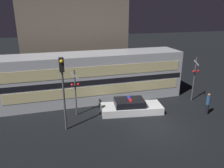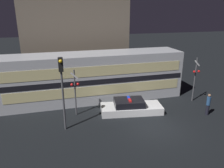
% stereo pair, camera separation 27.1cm
% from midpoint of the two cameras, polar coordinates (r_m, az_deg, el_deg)
% --- Properties ---
extents(ground_plane, '(120.00, 120.00, 0.00)m').
position_cam_midpoint_polar(ground_plane, '(15.97, 11.40, -11.02)').
color(ground_plane, black).
extents(train, '(15.82, 3.11, 4.27)m').
position_cam_midpoint_polar(train, '(19.71, -4.12, 1.90)').
color(train, '#B7BABF').
rests_on(train, ground_plane).
extents(police_car, '(5.07, 2.54, 1.22)m').
position_cam_midpoint_polar(police_car, '(17.69, 5.34, -6.03)').
color(police_car, silver).
rests_on(police_car, ground_plane).
extents(pedestrian, '(0.29, 0.29, 1.75)m').
position_cam_midpoint_polar(pedestrian, '(18.63, 24.20, -4.84)').
color(pedestrian, black).
rests_on(pedestrian, ground_plane).
extents(crossing_signal_near, '(0.66, 0.27, 3.98)m').
position_cam_midpoint_polar(crossing_signal_near, '(20.51, 21.26, 1.69)').
color(crossing_signal_near, '#4C4C51').
rests_on(crossing_signal_near, ground_plane).
extents(crossing_signal_far, '(0.66, 0.27, 3.66)m').
position_cam_midpoint_polar(crossing_signal_far, '(16.75, -9.16, -1.54)').
color(crossing_signal_far, '#4C4C51').
rests_on(crossing_signal_far, ground_plane).
extents(traffic_light_corner, '(0.30, 0.46, 5.04)m').
position_cam_midpoint_polar(traffic_light_corner, '(14.35, -12.43, 0.85)').
color(traffic_light_corner, '#4C4C51').
rests_on(traffic_light_corner, ground_plane).
extents(building_left, '(11.00, 4.81, 10.11)m').
position_cam_midpoint_polar(building_left, '(25.04, -9.30, 12.15)').
color(building_left, '#726656').
rests_on(building_left, ground_plane).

